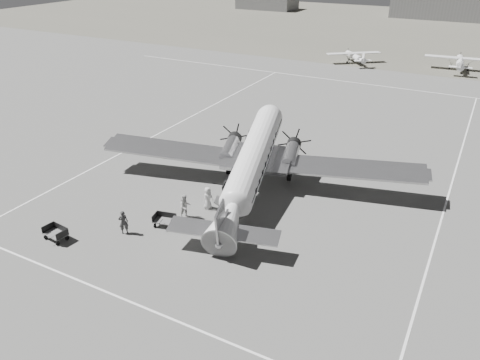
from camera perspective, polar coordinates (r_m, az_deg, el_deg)
name	(u,v)px	position (r m, az deg, el deg)	size (l,w,h in m)	color
ground	(274,208)	(37.35, 4.15, -3.37)	(260.00, 260.00, 0.00)	slate
taxi_line_near	(170,318)	(27.59, -8.54, -16.32)	(60.00, 0.15, 0.01)	white
taxi_line_right	(433,249)	(35.07, 22.44, -7.79)	(0.15, 80.00, 0.01)	white
taxi_line_left	(165,130)	(53.62, -9.09, 6.03)	(0.15, 60.00, 0.01)	white
taxi_line_horizon	(387,87)	(73.25, 17.50, 10.79)	(90.00, 0.15, 0.01)	white
grass_infield	(439,32)	(126.69, 23.09, 16.31)	(260.00, 90.00, 0.01)	#59564B
hangar_main	(473,7)	(150.63, 26.56, 18.34)	(42.00, 14.00, 6.60)	#5F5F5F
shed_secondary	(267,2)	(160.64, 3.33, 20.81)	(18.00, 10.00, 4.00)	#5A5A5A
dc3_airliner	(252,165)	(38.04, 1.43, 1.85)	(28.16, 19.54, 5.36)	#ACACAE
light_plane_left	(354,57)	(86.82, 13.78, 14.31)	(9.71, 7.88, 2.01)	silver
light_plane_right	(460,63)	(87.10, 25.22, 12.73)	(11.34, 9.20, 2.35)	silver
baggage_cart_near	(164,221)	(35.14, -9.20, -4.90)	(1.66, 1.17, 0.94)	#5A5A5A
baggage_cart_far	(56,234)	(35.63, -21.56, -6.09)	(1.75, 1.24, 0.99)	#5A5A5A
ground_crew	(123,222)	(34.66, -14.02, -5.00)	(0.67, 0.44, 1.85)	#2C2C2C
ramp_agent	(185,206)	(35.70, -6.67, -3.21)	(0.95, 0.74, 1.95)	#AEAEAB
passenger	(208,198)	(36.81, -3.94, -2.20)	(0.90, 0.59, 1.84)	#BABAB7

